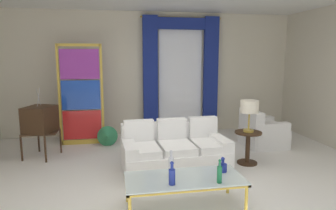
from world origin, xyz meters
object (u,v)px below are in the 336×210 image
Objects in this scene: coffee_table at (184,180)px; bottle_blue_decanter at (171,166)px; table_lamp_brass at (249,108)px; bottle_crystal_tall at (223,167)px; bottle_ruby_flask at (219,173)px; vintage_tv at (40,120)px; couch_white_long at (174,152)px; round_side_table at (248,145)px; peacock_figurine at (107,137)px; stained_glass_divider at (81,97)px; armchair_white at (261,133)px; bottle_amber_squat at (172,175)px.

bottle_blue_decanter is (-0.16, 0.08, 0.17)m from coffee_table.
table_lamp_brass reaches higher than coffee_table.
bottle_crystal_tall is 0.38m from bottle_ruby_flask.
couch_white_long is at bearing -24.65° from vintage_tv.
couch_white_long reaches higher than round_side_table.
round_side_table is (1.67, 1.28, -0.20)m from bottle_blue_decanter.
table_lamp_brass is at bearing 37.58° from bottle_blue_decanter.
round_side_table is at bearing 37.58° from bottle_blue_decanter.
bottle_blue_decanter is at bearing 150.05° from bottle_ruby_flask.
bottle_crystal_tall reaches higher than peacock_figurine.
bottle_blue_decanter is 0.62m from bottle_ruby_flask.
couch_white_long reaches higher than peacock_figurine.
stained_glass_divider is (-1.39, 3.10, 0.51)m from bottle_blue_decanter.
vintage_tv is at bearing 131.70° from bottle_blue_decanter.
armchair_white reaches higher than peacock_figurine.
bottle_ruby_flask is 0.50× the size of peacock_figurine.
bottle_crystal_tall is at bearing -127.26° from table_lamp_brass.
round_side_table is at bearing -128.65° from armchair_white.
round_side_table is (3.76, -1.07, -0.37)m from vintage_tv.
bottle_amber_squat is at bearing -134.70° from armchair_white.
vintage_tv reaches higher than round_side_table.
bottle_blue_decanter is 0.26× the size of vintage_tv.
armchair_white is at bearing 51.35° from table_lamp_brass.
coffee_table is 2.64× the size of table_lamp_brass.
round_side_table is at bearing 42.14° from coffee_table.
round_side_table reaches higher than peacock_figurine.
vintage_tv is at bearing 164.15° from round_side_table.
bottle_ruby_flask is 1.96m from round_side_table.
coffee_table is 4.38× the size of bottle_blue_decanter.
stained_glass_divider is at bearing 114.19° from bottle_blue_decanter.
peacock_figurine is (-1.56, 2.78, -0.26)m from bottle_crystal_tall.
bottle_ruby_flask is at bearing -126.56° from armchair_white.
bottle_ruby_flask is at bearing -5.26° from bottle_amber_squat.
bottle_blue_decanter is 0.57× the size of peacock_figurine.
stained_glass_divider is at bearing 115.95° from coffee_table.
couch_white_long is at bearing -155.24° from armchair_white.
bottle_amber_squat is at bearing -68.05° from stained_glass_divider.
armchair_white is (4.52, -0.11, -0.44)m from vintage_tv.
table_lamp_brass is at bearing -15.85° from vintage_tv.
bottle_crystal_tall is 2.81m from armchair_white.
bottle_ruby_flask is (0.58, -0.05, 0.01)m from bottle_amber_squat.
bottle_amber_squat is 0.49× the size of round_side_table.
couch_white_long is 2.67m from vintage_tv.
peacock_figurine is (-3.28, 0.57, -0.07)m from armchair_white.
stained_glass_divider reaches higher than couch_white_long.
coffee_table is at bearing -27.92° from bottle_blue_decanter.
bottle_blue_decanter reaches higher than bottle_crystal_tall.
armchair_white is 1.46× the size of table_lamp_brass.
bottle_blue_decanter is 2.11m from round_side_table.
bottle_amber_squat is 0.49× the size of peacock_figurine.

